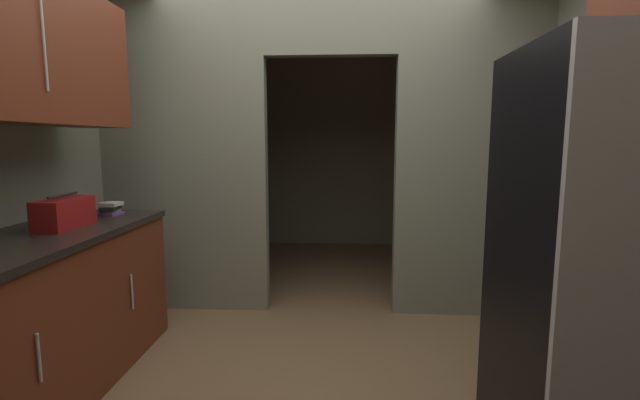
# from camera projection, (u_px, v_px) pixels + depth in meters

# --- Properties ---
(ground) EXTENTS (20.00, 20.00, 0.00)m
(ground) POSITION_uv_depth(u_px,v_px,m) (305.00, 391.00, 2.47)
(ground) COLOR brown
(kitchen_partition) EXTENTS (3.53, 0.12, 2.67)m
(kitchen_partition) POSITION_uv_depth(u_px,v_px,m) (315.00, 138.00, 3.48)
(kitchen_partition) COLOR gray
(kitchen_partition) RESTS_ON ground
(adjoining_room_shell) EXTENTS (3.53, 2.46, 2.67)m
(adjoining_room_shell) POSITION_uv_depth(u_px,v_px,m) (327.00, 146.00, 5.19)
(adjoining_room_shell) COLOR gray
(adjoining_room_shell) RESTS_ON ground
(refrigerator) EXTENTS (0.84, 0.78, 1.78)m
(refrigerator) POSITION_uv_depth(u_px,v_px,m) (617.00, 267.00, 1.80)
(refrigerator) COLOR black
(refrigerator) RESTS_ON ground
(lower_cabinet_run) EXTENTS (0.67, 1.89, 0.90)m
(lower_cabinet_run) POSITION_uv_depth(u_px,v_px,m) (34.00, 321.00, 2.31)
(lower_cabinet_run) COLOR maroon
(lower_cabinet_run) RESTS_ON ground
(upper_cabinet_counterside) EXTENTS (0.36, 1.70, 0.77)m
(upper_cabinet_counterside) POSITION_uv_depth(u_px,v_px,m) (8.00, 43.00, 2.12)
(upper_cabinet_counterside) COLOR maroon
(boombox) EXTENTS (0.18, 0.37, 0.20)m
(boombox) POSITION_uv_depth(u_px,v_px,m) (64.00, 213.00, 2.51)
(boombox) COLOR maroon
(boombox) RESTS_ON lower_cabinet_run
(book_stack) EXTENTS (0.13, 0.16, 0.08)m
(book_stack) POSITION_uv_depth(u_px,v_px,m) (111.00, 209.00, 2.95)
(book_stack) COLOR #8C3893
(book_stack) RESTS_ON lower_cabinet_run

